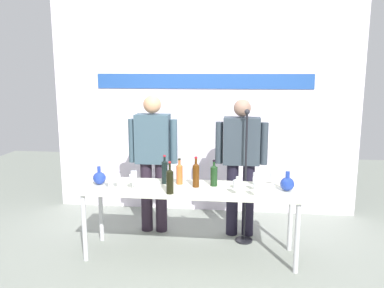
% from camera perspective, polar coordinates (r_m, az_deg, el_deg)
% --- Properties ---
extents(ground_plane, '(10.00, 10.00, 0.00)m').
position_cam_1_polar(ground_plane, '(4.43, -0.24, -15.85)').
color(ground_plane, gray).
extents(back_wall, '(4.20, 0.11, 3.00)m').
position_cam_1_polar(back_wall, '(5.43, 1.64, 5.70)').
color(back_wall, white).
rests_on(back_wall, ground).
extents(display_table, '(2.28, 0.60, 0.77)m').
position_cam_1_polar(display_table, '(4.16, -0.24, -7.19)').
color(display_table, silver).
rests_on(display_table, ground).
extents(decanter_blue_left, '(0.14, 0.14, 0.20)m').
position_cam_1_polar(decanter_blue_left, '(4.35, -13.35, -4.82)').
color(decanter_blue_left, '#233CA1').
rests_on(decanter_blue_left, display_table).
extents(decanter_blue_right, '(0.14, 0.14, 0.21)m').
position_cam_1_polar(decanter_blue_right, '(4.12, 13.70, -5.63)').
color(decanter_blue_right, '#1F3A9C').
rests_on(decanter_blue_right, display_table).
extents(presenter_left, '(0.60, 0.22, 1.69)m').
position_cam_1_polar(presenter_left, '(4.76, -5.68, -1.61)').
color(presenter_left, '#281D2A').
rests_on(presenter_left, ground).
extents(presenter_right, '(0.61, 0.22, 1.65)m').
position_cam_1_polar(presenter_right, '(4.66, 7.16, -2.17)').
color(presenter_right, black).
rests_on(presenter_right, ground).
extents(wine_bottle_0, '(0.07, 0.07, 0.33)m').
position_cam_1_polar(wine_bottle_0, '(3.91, -3.24, -5.31)').
color(wine_bottle_0, black).
rests_on(wine_bottle_0, display_table).
extents(wine_bottle_1, '(0.07, 0.07, 0.28)m').
position_cam_1_polar(wine_bottle_1, '(4.17, 3.21, -4.47)').
color(wine_bottle_1, '#183618').
rests_on(wine_bottle_1, display_table).
extents(wine_bottle_2, '(0.07, 0.07, 0.28)m').
position_cam_1_polar(wine_bottle_2, '(4.23, -1.84, -4.23)').
color(wine_bottle_2, '#D3622A').
rests_on(wine_bottle_2, display_table).
extents(wine_bottle_3, '(0.07, 0.07, 0.31)m').
position_cam_1_polar(wine_bottle_3, '(4.26, -4.00, -3.94)').
color(wine_bottle_3, black).
rests_on(wine_bottle_3, display_table).
extents(wine_bottle_4, '(0.07, 0.07, 0.33)m').
position_cam_1_polar(wine_bottle_4, '(4.12, 0.57, -4.39)').
color(wine_bottle_4, '#50280A').
rests_on(wine_bottle_4, display_table).
extents(wine_glass_left_0, '(0.06, 0.06, 0.15)m').
position_cam_1_polar(wine_glass_left_0, '(4.19, -12.06, -4.94)').
color(wine_glass_left_0, white).
rests_on(wine_glass_left_0, display_table).
extents(wine_glass_left_1, '(0.07, 0.07, 0.15)m').
position_cam_1_polar(wine_glass_left_1, '(4.23, -8.48, -4.49)').
color(wine_glass_left_1, white).
rests_on(wine_glass_left_1, display_table).
extents(wine_glass_left_2, '(0.06, 0.06, 0.15)m').
position_cam_1_polar(wine_glass_left_2, '(4.16, -10.81, -4.92)').
color(wine_glass_left_2, white).
rests_on(wine_glass_left_2, display_table).
extents(wine_glass_left_3, '(0.06, 0.06, 0.16)m').
position_cam_1_polar(wine_glass_left_3, '(4.09, -8.69, -5.01)').
color(wine_glass_left_3, white).
rests_on(wine_glass_left_3, display_table).
extents(wine_glass_right_0, '(0.06, 0.06, 0.14)m').
position_cam_1_polar(wine_glass_right_0, '(4.24, 9.31, -4.70)').
color(wine_glass_right_0, white).
rests_on(wine_glass_right_0, display_table).
extents(wine_glass_right_1, '(0.06, 0.06, 0.15)m').
position_cam_1_polar(wine_glass_right_1, '(3.86, 9.35, -6.04)').
color(wine_glass_right_1, white).
rests_on(wine_glass_right_1, display_table).
extents(wine_glass_right_2, '(0.07, 0.07, 0.14)m').
position_cam_1_polar(wine_glass_right_2, '(3.91, 6.50, -5.89)').
color(wine_glass_right_2, white).
rests_on(wine_glass_right_2, display_table).
extents(wine_glass_right_3, '(0.07, 0.07, 0.14)m').
position_cam_1_polar(wine_glass_right_3, '(4.30, 11.72, -4.49)').
color(wine_glass_right_3, white).
rests_on(wine_glass_right_3, display_table).
extents(wine_glass_right_4, '(0.06, 0.06, 0.14)m').
position_cam_1_polar(wine_glass_right_4, '(4.04, 6.80, -5.35)').
color(wine_glass_right_4, white).
rests_on(wine_glass_right_4, display_table).
extents(wine_glass_right_5, '(0.06, 0.06, 0.14)m').
position_cam_1_polar(wine_glass_right_5, '(4.05, 9.22, -5.39)').
color(wine_glass_right_5, white).
rests_on(wine_glass_right_5, display_table).
extents(microphone_stand, '(0.20, 0.20, 1.55)m').
position_cam_1_polar(microphone_stand, '(4.59, 7.71, -7.89)').
color(microphone_stand, black).
rests_on(microphone_stand, ground).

